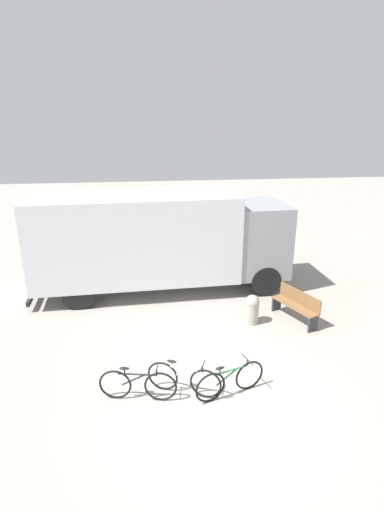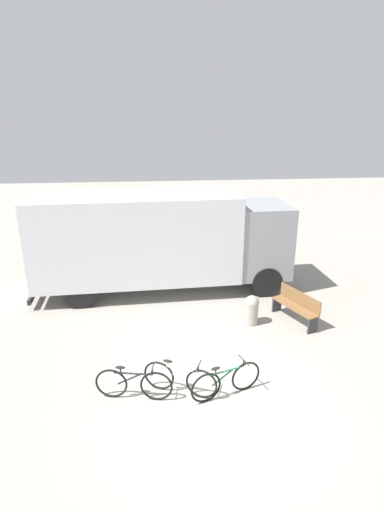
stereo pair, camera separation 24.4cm
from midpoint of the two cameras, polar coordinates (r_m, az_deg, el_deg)
ground_plane at (r=9.03m, az=3.38°, el=-20.36°), size 60.00×60.00×0.00m
delivery_truck at (r=13.42m, az=-5.35°, el=2.53°), size 8.64×2.64×3.37m
park_bench at (r=12.21m, az=14.13°, el=-6.72°), size 1.00×1.64×0.92m
bicycle_near at (r=8.99m, az=-8.59°, el=-17.72°), size 1.66×0.48×0.79m
bicycle_middle at (r=9.06m, az=-2.01°, el=-17.14°), size 1.57×0.72×0.79m
bicycle_far at (r=9.04m, az=4.67°, el=-17.31°), size 1.61×0.63×0.79m
bollard_near_bench at (r=11.79m, az=7.98°, el=-7.40°), size 0.41×0.41×0.89m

